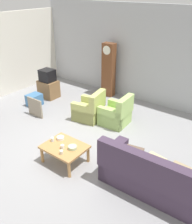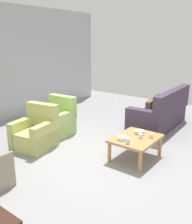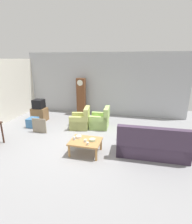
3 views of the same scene
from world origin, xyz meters
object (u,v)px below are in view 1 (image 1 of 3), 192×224
at_px(bowl_shallow_green, 73,147).
at_px(couch_floral, 153,177).
at_px(storage_box_blue, 34,100).
at_px(cup_blue_rimmed, 53,139).
at_px(cup_cream_tall, 62,152).
at_px(armchair_olive_near, 90,110).
at_px(tv_stand_cabinet, 49,89).
at_px(cup_white_porcelain, 62,147).
at_px(coffee_table_wood, 65,148).
at_px(tv_crt, 47,75).
at_px(grandfather_clock, 109,70).
at_px(framed_picture_leaning, 35,108).
at_px(armchair_olive_far, 116,115).
at_px(bowl_white_stacked, 60,138).

bearing_deg(bowl_shallow_green, couch_floral, 10.26).
relative_size(storage_box_blue, cup_blue_rimmed, 4.82).
relative_size(cup_blue_rimmed, cup_cream_tall, 1.15).
bearing_deg(storage_box_blue, armchair_olive_near, 10.53).
height_order(tv_stand_cabinet, cup_white_porcelain, tv_stand_cabinet).
distance_m(coffee_table_wood, tv_crt, 3.89).
height_order(grandfather_clock, cup_blue_rimmed, grandfather_clock).
relative_size(tv_crt, cup_cream_tall, 5.57).
height_order(tv_stand_cabinet, bowl_shallow_green, tv_stand_cabinet).
bearing_deg(storage_box_blue, cup_blue_rimmed, -31.80).
bearing_deg(couch_floral, framed_picture_leaning, 170.56).
relative_size(couch_floral, cup_cream_tall, 24.68).
bearing_deg(armchair_olive_near, cup_white_porcelain, -67.35).
relative_size(couch_floral, coffee_table_wood, 2.21).
xyz_separation_m(tv_stand_cabinet, cup_blue_rimmed, (2.70, -2.39, 0.18)).
xyz_separation_m(armchair_olive_far, bowl_shallow_green, (0.23, -2.15, 0.17)).
bearing_deg(bowl_shallow_green, armchair_olive_near, 118.46).
relative_size(armchair_olive_near, storage_box_blue, 1.92).
xyz_separation_m(cup_white_porcelain, cup_blue_rimmed, (-0.38, 0.06, 0.01)).
bearing_deg(armchair_olive_far, cup_blue_rimmed, -98.79).
height_order(grandfather_clock, cup_cream_tall, grandfather_clock).
distance_m(armchair_olive_near, tv_crt, 2.33).
xyz_separation_m(storage_box_blue, cup_white_porcelain, (2.95, -1.66, 0.28)).
height_order(tv_crt, framed_picture_leaning, tv_crt).
bearing_deg(cup_white_porcelain, grandfather_clock, 110.34).
bearing_deg(grandfather_clock, bowl_shallow_green, -66.60).
bearing_deg(cup_cream_tall, couch_floral, 18.02).
height_order(grandfather_clock, tv_stand_cabinet, grandfather_clock).
relative_size(armchair_olive_near, cup_white_porcelain, 10.38).
xyz_separation_m(armchair_olive_far, tv_stand_cabinet, (-3.05, 0.18, 0.00)).
bearing_deg(cup_white_porcelain, storage_box_blue, 150.71).
bearing_deg(armchair_olive_near, framed_picture_leaning, -148.85).
bearing_deg(coffee_table_wood, armchair_olive_near, 112.95).
relative_size(cup_cream_tall, bowl_shallow_green, 0.43).
bearing_deg(bowl_shallow_green, armchair_olive_far, 96.04).
distance_m(armchair_olive_near, tv_stand_cabinet, 2.27).
relative_size(armchair_olive_near, cup_cream_tall, 10.68).
height_order(storage_box_blue, bowl_shallow_green, bowl_shallow_green).
distance_m(tv_crt, bowl_white_stacked, 3.58).
relative_size(couch_floral, armchair_olive_far, 2.31).
bearing_deg(cup_blue_rimmed, cup_cream_tall, -23.49).
relative_size(armchair_olive_far, tv_crt, 1.92).
bearing_deg(cup_white_porcelain, cup_blue_rimmed, 170.94).
distance_m(armchair_olive_far, tv_stand_cabinet, 3.05).
height_order(cup_blue_rimmed, cup_cream_tall, cup_blue_rimmed).
distance_m(couch_floral, coffee_table_wood, 2.04).
distance_m(armchair_olive_far, storage_box_blue, 2.98).
bearing_deg(armchair_olive_near, couch_floral, -29.43).
distance_m(armchair_olive_near, cup_cream_tall, 2.42).
relative_size(armchair_olive_far, coffee_table_wood, 0.96).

